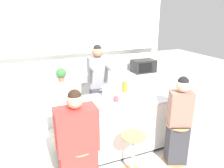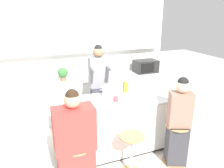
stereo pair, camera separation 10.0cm
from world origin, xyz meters
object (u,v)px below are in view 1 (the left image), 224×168
(bar_stool_rightmost, at_px, (176,142))
(person_seated_near, at_px, (179,124))
(person_cooking, at_px, (98,90))
(fruit_bowl, at_px, (71,100))
(bar_stool_center, at_px, (133,154))
(coffee_cup_near, at_px, (123,103))
(potted_plant, at_px, (61,74))
(juice_carton, at_px, (125,87))
(microwave, at_px, (143,66))
(cooking_pot, at_px, (109,91))
(kitchen_island, at_px, (114,125))
(coffee_cup_far, at_px, (116,99))
(bar_stool_leftmost, at_px, (80,167))
(person_wrapped_blanket, at_px, (77,147))

(bar_stool_rightmost, relative_size, person_seated_near, 0.46)
(bar_stool_rightmost, height_order, person_cooking, person_cooking)
(fruit_bowl, bearing_deg, bar_stool_center, -52.53)
(bar_stool_rightmost, bearing_deg, coffee_cup_near, 150.72)
(fruit_bowl, xyz_separation_m, potted_plant, (0.09, 1.25, 0.09))
(person_seated_near, distance_m, juice_carton, 1.12)
(person_seated_near, relative_size, microwave, 2.61)
(person_cooking, xyz_separation_m, cooking_pot, (0.03, -0.47, 0.14))
(kitchen_island, height_order, bar_stool_center, kitchen_island)
(person_cooking, height_order, fruit_bowl, person_cooking)
(bar_stool_rightmost, relative_size, juice_carton, 3.17)
(fruit_bowl, relative_size, coffee_cup_far, 2.07)
(bar_stool_rightmost, bearing_deg, bar_stool_leftmost, 179.10)
(fruit_bowl, bearing_deg, person_wrapped_blanket, -98.54)
(bar_stool_center, distance_m, person_seated_near, 0.85)
(person_seated_near, xyz_separation_m, juice_carton, (-0.46, 0.95, 0.36))
(juice_carton, bearing_deg, coffee_cup_near, -118.76)
(person_wrapped_blanket, relative_size, fruit_bowl, 6.17)
(person_cooking, relative_size, microwave, 3.19)
(bar_stool_rightmost, xyz_separation_m, coffee_cup_near, (-0.75, 0.42, 0.63))
(bar_stool_center, relative_size, coffee_cup_far, 5.80)
(bar_stool_center, bearing_deg, juice_carton, 71.16)
(juice_carton, distance_m, microwave, 1.57)
(person_seated_near, height_order, coffee_cup_near, person_seated_near)
(coffee_cup_near, bearing_deg, bar_stool_rightmost, -29.28)
(person_cooking, distance_m, person_seated_near, 1.59)
(coffee_cup_near, relative_size, potted_plant, 0.38)
(bar_stool_rightmost, bearing_deg, bar_stool_center, -179.94)
(person_wrapped_blanket, height_order, potted_plant, person_wrapped_blanket)
(coffee_cup_near, height_order, potted_plant, potted_plant)
(person_seated_near, distance_m, cooking_pot, 1.23)
(bar_stool_rightmost, xyz_separation_m, fruit_bowl, (-1.45, 0.88, 0.62))
(coffee_cup_near, bearing_deg, bar_stool_leftmost, -154.12)
(bar_stool_leftmost, xyz_separation_m, cooking_pot, (0.77, 0.85, 0.66))
(cooking_pot, bearing_deg, coffee_cup_far, -87.11)
(person_wrapped_blanket, distance_m, microwave, 3.06)
(coffee_cup_far, xyz_separation_m, microwave, (1.39, 1.48, 0.07))
(person_cooking, distance_m, person_wrapped_blanket, 1.56)
(person_seated_near, bearing_deg, bar_stool_rightmost, -175.95)
(cooking_pot, bearing_deg, coffee_cup_near, -85.22)
(bar_stool_leftmost, relative_size, potted_plant, 2.30)
(person_cooking, bearing_deg, coffee_cup_far, -81.93)
(person_seated_near, height_order, cooking_pot, person_seated_near)
(bar_stool_center, xyz_separation_m, coffee_cup_near, (0.03, 0.42, 0.63))
(cooking_pot, bearing_deg, juice_carton, 12.41)
(person_wrapped_blanket, bearing_deg, bar_stool_leftmost, 47.26)
(bar_stool_rightmost, relative_size, person_wrapped_blanket, 0.45)
(microwave, height_order, potted_plant, microwave)
(juice_carton, bearing_deg, microwave, 46.95)
(bar_stool_center, relative_size, coffee_cup_near, 6.07)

